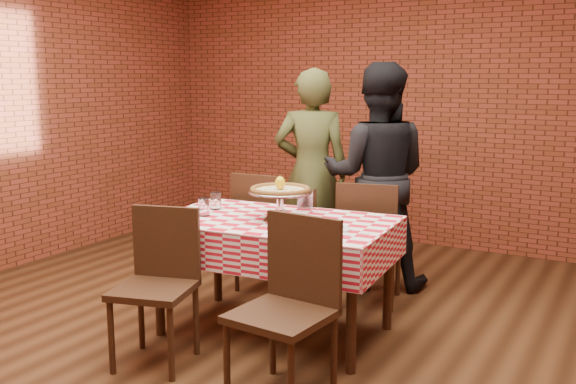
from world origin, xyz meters
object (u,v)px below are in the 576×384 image
object	(u,v)px
table	(275,277)
water_glass_right	(216,201)
pizza	(280,190)
chair_near_right	(281,312)
diner_olive	(312,173)
pizza_stand	(280,206)
condiment_caddy	(307,200)
chair_far_left	(271,230)
chair_near_left	(154,290)
chair_far_right	(370,241)
water_glass_left	(204,207)
diner_black	(377,176)

from	to	relation	value
table	water_glass_right	bearing A→B (deg)	172.72
pizza	chair_near_right	distance (m)	0.99
diner_olive	table	bearing A→B (deg)	84.51
pizza_stand	condiment_caddy	distance (m)	0.32
condiment_caddy	chair_far_left	world-z (taller)	chair_far_left
water_glass_right	chair_near_right	distance (m)	1.32
water_glass_right	diner_olive	bearing A→B (deg)	84.93
chair_near_right	diner_olive	bearing A→B (deg)	118.74
chair_near_left	diner_olive	bearing A→B (deg)	75.81
pizza_stand	chair_far_right	size ratio (longest dim) A/B	0.45
pizza_stand	chair_far_left	size ratio (longest dim) A/B	0.44
chair_near_left	water_glass_left	bearing A→B (deg)	83.22
chair_far_left	table	bearing A→B (deg)	120.11
pizza	chair_far_left	distance (m)	1.04
chair_near_right	diner_black	size ratio (longest dim) A/B	0.53
table	diner_black	world-z (taller)	diner_black
pizza	chair_far_left	bearing A→B (deg)	125.02
water_glass_left	diner_olive	distance (m)	1.42
condiment_caddy	chair_far_left	xyz separation A→B (m)	(-0.55, 0.44, -0.37)
pizza	water_glass_right	size ratio (longest dim) A/B	3.30
water_glass_left	pizza_stand	bearing A→B (deg)	16.66
diner_olive	condiment_caddy	bearing A→B (deg)	92.95
chair_far_right	condiment_caddy	bearing A→B (deg)	52.55
pizza	chair_near_right	size ratio (longest dim) A/B	0.41
table	chair_near_left	xyz separation A→B (m)	(-0.36, -0.76, 0.08)
pizza	water_glass_left	world-z (taller)	pizza
pizza	chair_near_left	distance (m)	0.99
chair_near_left	chair_far_left	bearing A→B (deg)	79.54
table	pizza_stand	bearing A→B (deg)	4.07
chair_near_left	diner_olive	world-z (taller)	diner_olive
table	chair_near_right	bearing A→B (deg)	-57.21
table	pizza	bearing A→B (deg)	4.07
pizza	water_glass_right	bearing A→B (deg)	173.53
table	pizza_stand	size ratio (longest dim) A/B	3.56
table	water_glass_left	world-z (taller)	water_glass_left
water_glass_left	condiment_caddy	bearing A→B (deg)	41.98
pizza_stand	diner_olive	distance (m)	1.35
diner_olive	chair_far_left	bearing A→B (deg)	57.42
water_glass_right	diner_olive	world-z (taller)	diner_olive
chair_near_right	diner_olive	xyz separation A→B (m)	(-0.88, 2.02, 0.39)
water_glass_left	chair_far_right	bearing A→B (deg)	52.73
water_glass_left	chair_far_left	xyz separation A→B (m)	(-0.04, 0.90, -0.35)
chair_near_right	diner_black	xyz separation A→B (m)	(-0.29, 1.99, 0.41)
water_glass_left	chair_near_left	bearing A→B (deg)	-81.41
water_glass_left	diner_black	world-z (taller)	diner_black
chair_near_right	chair_far_right	bearing A→B (deg)	101.33
pizza_stand	condiment_caddy	xyz separation A→B (m)	(0.02, 0.32, -0.01)
table	chair_near_right	distance (m)	0.89
water_glass_left	water_glass_right	distance (m)	0.22
pizza_stand	diner_black	distance (m)	1.25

